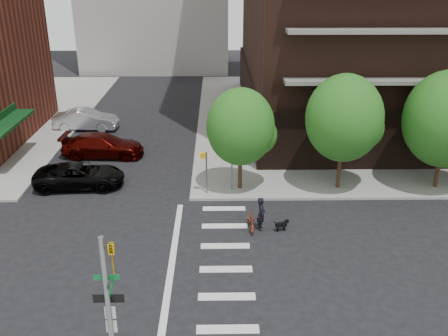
% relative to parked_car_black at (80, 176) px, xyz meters
% --- Properties ---
extents(ground, '(120.00, 120.00, 0.00)m').
position_rel_parked_car_black_xyz_m(ground, '(5.85, -9.10, -0.75)').
color(ground, black).
rests_on(ground, ground).
extents(sidewalk_ne, '(39.00, 33.00, 0.15)m').
position_rel_parked_car_black_xyz_m(sidewalk_ne, '(26.35, 14.40, -0.68)').
color(sidewalk_ne, gray).
rests_on(sidewalk_ne, ground).
extents(crosswalk, '(3.85, 13.00, 0.01)m').
position_rel_parked_car_black_xyz_m(crosswalk, '(8.06, -9.10, -0.75)').
color(crosswalk, silver).
rests_on(crosswalk, ground).
extents(tree_a, '(4.00, 4.00, 5.90)m').
position_rel_parked_car_black_xyz_m(tree_a, '(9.85, -0.60, 3.29)').
color(tree_a, '#301E11').
rests_on(tree_a, sidewalk_ne).
extents(tree_b, '(4.50, 4.50, 6.65)m').
position_rel_parked_car_black_xyz_m(tree_b, '(15.85, -0.60, 3.79)').
color(tree_b, '#301E11').
rests_on(tree_b, sidewalk_ne).
extents(tree_c, '(5.00, 5.00, 6.80)m').
position_rel_parked_car_black_xyz_m(tree_c, '(21.85, -0.60, 3.69)').
color(tree_c, '#301E11').
rests_on(tree_c, sidewalk_ne).
extents(pedestrian_signal, '(2.18, 0.67, 2.60)m').
position_rel_parked_car_black_xyz_m(pedestrian_signal, '(8.17, -1.18, 1.10)').
color(pedestrian_signal, slate).
rests_on(pedestrian_signal, sidewalk_ne).
extents(parked_car_black, '(2.77, 5.54, 1.51)m').
position_rel_parked_car_black_xyz_m(parked_car_black, '(0.00, 0.00, 0.00)').
color(parked_car_black, black).
rests_on(parked_car_black, ground).
extents(parked_car_maroon, '(2.61, 5.85, 1.67)m').
position_rel_parked_car_black_xyz_m(parked_car_maroon, '(0.35, 5.20, 0.08)').
color(parked_car_maroon, '#380502').
rests_on(parked_car_maroon, ground).
extents(parked_car_silver, '(2.03, 5.27, 1.71)m').
position_rel_parked_car_black_xyz_m(parked_car_silver, '(-2.35, 11.42, 0.10)').
color(parked_car_silver, silver).
rests_on(parked_car_silver, ground).
extents(scooter, '(0.69, 1.80, 0.93)m').
position_rel_parked_car_black_xyz_m(scooter, '(10.25, -5.36, -0.29)').
color(scooter, maroon).
rests_on(scooter, ground).
extents(dog_walker, '(0.68, 0.46, 1.82)m').
position_rel_parked_car_black_xyz_m(dog_walker, '(10.74, -5.45, 0.16)').
color(dog_walker, black).
rests_on(dog_walker, ground).
extents(dog, '(0.71, 0.36, 0.59)m').
position_rel_parked_car_black_xyz_m(dog, '(11.81, -5.62, -0.38)').
color(dog, black).
rests_on(dog, ground).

